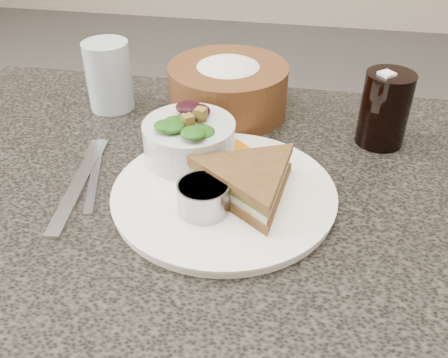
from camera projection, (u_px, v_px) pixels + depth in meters
name	position (u px, v px, depth m)	size (l,w,h in m)	color
dinner_plate	(224.00, 194.00, 0.65)	(0.29, 0.29, 0.01)	white
sandwich	(249.00, 181.00, 0.62)	(0.16, 0.16, 0.04)	brown
salad_bowl	(189.00, 134.00, 0.68)	(0.13, 0.13, 0.07)	#BAC3BF
dressing_ramekin	(204.00, 198.00, 0.60)	(0.06, 0.06, 0.04)	gray
orange_wedge	(232.00, 144.00, 0.71)	(0.06, 0.06, 0.03)	orange
fork	(76.00, 188.00, 0.66)	(0.02, 0.19, 0.01)	#B1B2B6
knife	(95.00, 174.00, 0.69)	(0.01, 0.18, 0.00)	#9CA1AC
bread_basket	(228.00, 81.00, 0.81)	(0.19, 0.19, 0.11)	brown
cola_glass	(385.00, 105.00, 0.73)	(0.07, 0.07, 0.12)	black
water_glass	(109.00, 76.00, 0.83)	(0.07, 0.07, 0.11)	#A7B4C0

